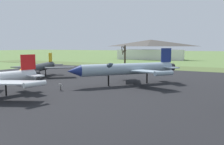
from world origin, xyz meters
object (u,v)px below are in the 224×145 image
Objects in this scene: jet_fighter_front_right at (127,69)px; jet_fighter_rear_center at (39,67)px; info_placard_front_right at (61,86)px; visitor_building at (151,50)px; info_placard_rear_center at (17,81)px.

jet_fighter_rear_center is at bearing -176.03° from jet_fighter_front_right.
info_placard_front_right is 0.03× the size of visitor_building.
info_placard_front_right is 0.07× the size of jet_fighter_rear_center.
jet_fighter_front_right reaches higher than info_placard_front_right.
jet_fighter_rear_center is at bearing -88.62° from visitor_building.
visitor_building reaches higher than jet_fighter_rear_center.
info_placard_rear_center is at bearing -86.62° from visitor_building.
visitor_building reaches higher than jet_fighter_front_right.
jet_fighter_front_right is 16.45m from jet_fighter_rear_center.
jet_fighter_front_right is 1.06× the size of jet_fighter_rear_center.
jet_fighter_front_right is 13.96× the size of info_placard_rear_center.
visitor_building reaches higher than info_placard_front_right.
info_placard_rear_center is (2.72, -6.78, -1.29)m from jet_fighter_rear_center.
jet_fighter_front_right is 15.91m from info_placard_rear_center.
info_placard_rear_center is (-7.97, -0.02, 0.07)m from info_placard_front_right.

